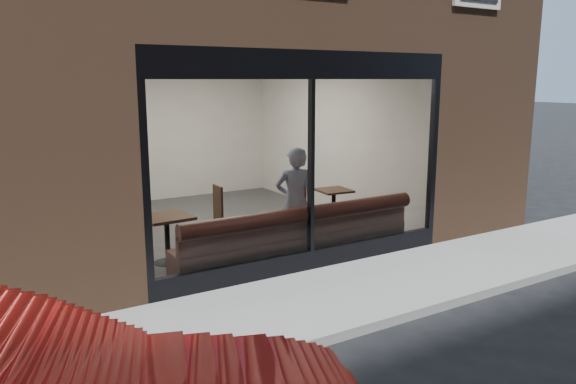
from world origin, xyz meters
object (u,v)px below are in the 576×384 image
cafe_chair_right (292,218)px  cafe_table_right (334,190)px  banquette (296,248)px  cafe_chair_left (209,225)px  cafe_table_left (166,217)px  person (295,202)px

cafe_chair_right → cafe_table_right: bearing=172.8°
banquette → cafe_chair_left: (-0.62, 1.93, 0.01)m
banquette → cafe_table_right: 2.20m
cafe_table_left → cafe_chair_right: cafe_table_left is taller
cafe_chair_left → cafe_chair_right: (1.54, -0.34, 0.00)m
cafe_table_right → cafe_chair_left: (-2.30, 0.61, -0.50)m
cafe_table_left → cafe_table_right: cafe_table_left is taller
cafe_chair_left → cafe_chair_right: same height
cafe_chair_right → cafe_table_left: bearing=25.1°
banquette → cafe_table_left: bearing=150.5°
banquette → cafe_chair_right: bearing=59.9°
banquette → cafe_chair_left: 2.03m
banquette → cafe_table_right: cafe_table_right is taller
cafe_table_right → person: bearing=-146.3°
person → cafe_table_right: (1.50, 1.00, -0.14)m
cafe_chair_left → cafe_chair_right: bearing=169.8°
banquette → cafe_table_left: size_ratio=5.75×
cafe_table_left → cafe_table_right: 3.43m
banquette → person: bearing=59.9°
cafe_table_right → cafe_chair_left: cafe_table_right is taller
cafe_table_right → cafe_chair_left: 2.44m
person → cafe_table_right: 1.81m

